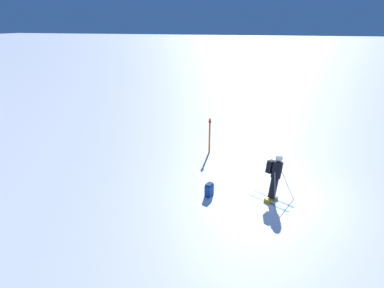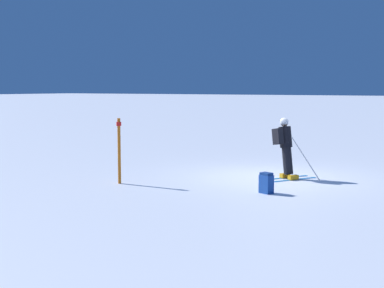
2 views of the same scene
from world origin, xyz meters
name	(u,v)px [view 2 (image 2 of 2)]	position (x,y,z in m)	size (l,w,h in m)	color
ground_plane	(273,177)	(0.00, 0.00, 0.00)	(300.00, 300.00, 0.00)	white
skier	(285,145)	(-0.33, -0.05, 0.94)	(1.43, 1.60, 1.71)	#1E7AC6
spare_backpack	(266,183)	(-0.71, 2.18, 0.24)	(0.36, 0.31, 0.50)	#194293
trail_marker	(119,148)	(3.12, 2.95, 0.96)	(0.13, 0.13, 1.73)	orange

